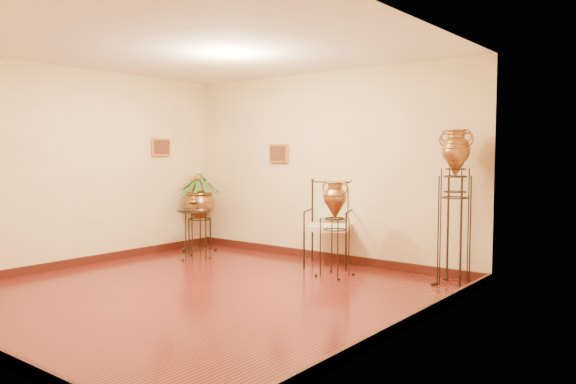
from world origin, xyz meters
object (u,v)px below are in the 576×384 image
Objects in this scene: side_table at (195,233)px; amphora_tall at (455,205)px; amphora_mid at (455,207)px; planter_urn at (200,200)px; armchair at (329,224)px.

amphora_tall is at bearing 11.89° from side_table.
amphora_mid is at bearing 0.00° from amphora_tall.
amphora_mid is 3.87m from side_table.
planter_urn is 1.22× the size of armchair.
amphora_mid reaches higher than armchair.
planter_urn is at bearing -177.78° from amphora_tall.
side_table is at bearing -168.11° from amphora_tall.
side_table is at bearing -168.11° from amphora_mid.
planter_urn is at bearing -177.78° from amphora_mid.
side_table is (-1.91, -0.79, -0.21)m from armchair.
planter_urn is 2.48m from armchair.
armchair is at bearing -180.00° from amphora_tall.
side_table is (-3.75, -0.79, -0.58)m from amphora_tall.
amphora_tall is at bearing 2.22° from planter_urn.
amphora_tall is 2.00× the size of side_table.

